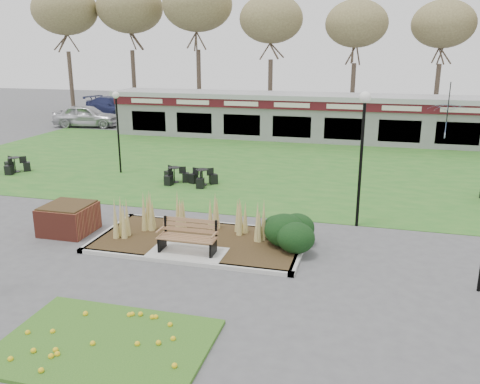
% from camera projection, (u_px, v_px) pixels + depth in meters
% --- Properties ---
extents(ground, '(100.00, 100.00, 0.00)m').
position_uv_depth(ground, '(186.00, 258.00, 14.51)').
color(ground, '#515154').
rests_on(ground, ground).
extents(lawn, '(34.00, 16.00, 0.02)m').
position_uv_depth(lawn, '(270.00, 165.00, 25.64)').
color(lawn, '#276C22').
rests_on(lawn, ground).
extents(flower_bed, '(4.20, 3.00, 0.16)m').
position_uv_depth(flower_bed, '(104.00, 344.00, 10.22)').
color(flower_bed, '#2D5F1B').
rests_on(flower_bed, ground).
extents(planting_bed, '(6.75, 3.40, 1.27)m').
position_uv_depth(planting_bed, '(241.00, 234.00, 15.34)').
color(planting_bed, '#382716').
rests_on(planting_bed, ground).
extents(park_bench, '(1.70, 0.66, 0.93)m').
position_uv_depth(park_bench, '(188.00, 236.00, 14.57)').
color(park_bench, olive).
rests_on(park_bench, ground).
extents(brick_planter, '(1.50, 1.50, 0.95)m').
position_uv_depth(brick_planter, '(68.00, 218.00, 16.39)').
color(brick_planter, brown).
rests_on(brick_planter, ground).
extents(food_pavilion, '(24.60, 3.40, 2.90)m').
position_uv_depth(food_pavilion, '(295.00, 116.00, 32.63)').
color(food_pavilion, gray).
rests_on(food_pavilion, ground).
extents(tree_backdrop, '(47.24, 5.24, 10.36)m').
position_uv_depth(tree_backdrop, '(315.00, 11.00, 38.18)').
color(tree_backdrop, '#47382B').
rests_on(tree_backdrop, ground).
extents(lamp_post_mid_right, '(0.37, 0.37, 4.47)m').
position_uv_depth(lamp_post_mid_right, '(363.00, 130.00, 16.20)').
color(lamp_post_mid_right, black).
rests_on(lamp_post_mid_right, ground).
extents(lamp_post_far_left, '(0.32, 0.32, 3.83)m').
position_uv_depth(lamp_post_far_left, '(117.00, 114.00, 23.44)').
color(lamp_post_far_left, black).
rests_on(lamp_post_far_left, ground).
extents(bistro_set_a, '(1.32, 1.24, 0.71)m').
position_uv_depth(bistro_set_a, '(15.00, 167.00, 24.24)').
color(bistro_set_a, black).
rests_on(bistro_set_a, ground).
extents(bistro_set_b, '(1.28, 1.19, 0.68)m').
position_uv_depth(bistro_set_b, '(174.00, 177.00, 22.39)').
color(bistro_set_b, black).
rests_on(bistro_set_b, ground).
extents(bistro_set_c, '(1.30, 1.23, 0.70)m').
position_uv_depth(bistro_set_c, '(202.00, 180.00, 21.97)').
color(bistro_set_c, black).
rests_on(bistro_set_c, ground).
extents(patio_umbrella, '(2.39, 2.43, 2.81)m').
position_uv_depth(patio_umbrella, '(447.00, 121.00, 28.54)').
color(patio_umbrella, black).
rests_on(patio_umbrella, ground).
extents(car_silver, '(5.09, 2.71, 1.65)m').
position_uv_depth(car_silver, '(87.00, 116.00, 37.66)').
color(car_silver, silver).
rests_on(car_silver, ground).
extents(car_black, '(4.89, 2.80, 1.52)m').
position_uv_depth(car_black, '(182.00, 120.00, 35.82)').
color(car_black, black).
rests_on(car_black, ground).
extents(car_blue, '(6.08, 4.10, 1.64)m').
position_uv_depth(car_blue, '(114.00, 106.00, 43.49)').
color(car_blue, navy).
rests_on(car_blue, ground).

